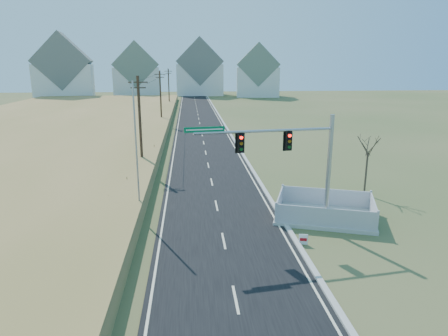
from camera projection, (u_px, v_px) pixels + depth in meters
ground at (221, 228)px, 25.17m from camera, size 260.00×260.00×0.00m
road at (199, 120)px, 73.36m from camera, size 8.00×180.00×0.06m
curb at (222, 120)px, 73.69m from camera, size 0.30×180.00×0.18m
reed_marsh at (45, 127)px, 61.52m from camera, size 38.00×110.00×1.30m
utility_pole_near at (140, 122)px, 37.89m from camera, size 1.80×0.26×9.00m
utility_pole_mid at (161, 97)px, 66.81m from camera, size 1.80×0.26×9.00m
utility_pole_far at (169, 87)px, 95.72m from camera, size 1.80×0.26×9.00m
condo_nw at (64, 72)px, 116.38m from camera, size 17.69×13.38×19.05m
condo_nnw at (137, 74)px, 125.98m from camera, size 14.93×11.17×17.03m
condo_n at (200, 72)px, 131.37m from camera, size 15.27×10.20×18.54m
condo_ne at (258, 75)px, 125.39m from camera, size 14.12×10.51×16.52m
traffic_signal_mast at (300, 162)px, 23.55m from camera, size 8.96×1.50×7.18m
fence_enclosure at (325, 214)px, 26.70m from camera, size 7.45×6.19×1.46m
open_sign at (303, 239)px, 22.77m from camera, size 0.50×0.16×0.63m
flagpole at (137, 166)px, 25.80m from camera, size 0.41×0.41×9.06m
bare_tree at (369, 145)px, 30.64m from camera, size 1.89×1.89×5.01m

